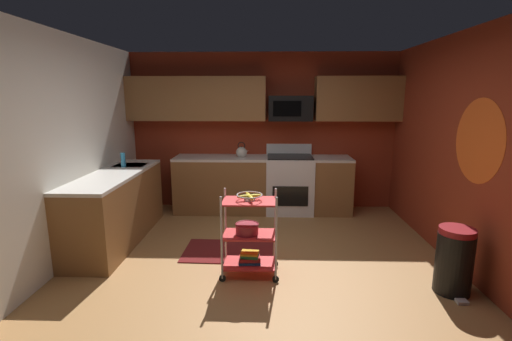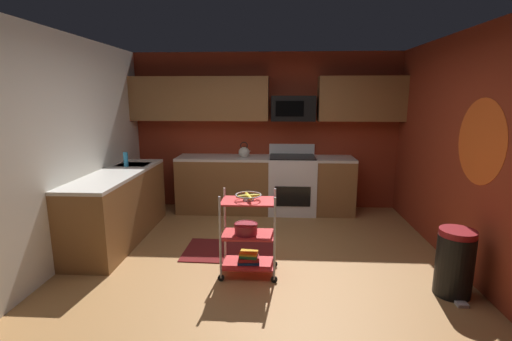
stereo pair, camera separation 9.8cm
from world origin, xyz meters
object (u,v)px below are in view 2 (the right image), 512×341
object	(u,v)px
rolling_cart	(249,234)
trash_can	(455,263)
fruit_bowl	(248,196)
mixing_bowl_large	(246,228)
oven_range	(292,184)
dish_soap_bottle	(126,159)
book_stack	(249,258)
kettle	(244,152)
microwave	(293,108)

from	to	relation	value
rolling_cart	trash_can	world-z (taller)	rolling_cart
rolling_cart	fruit_bowl	xyz separation A→B (m)	(0.00, -0.00, 0.42)
fruit_bowl	mixing_bowl_large	distance (m)	0.36
oven_range	rolling_cart	bearing A→B (deg)	-103.89
oven_range	dish_soap_bottle	bearing A→B (deg)	-159.13
book_stack	trash_can	distance (m)	2.03
kettle	fruit_bowl	bearing A→B (deg)	-83.83
mixing_bowl_large	microwave	bearing A→B (deg)	76.07
kettle	rolling_cart	bearing A→B (deg)	-83.83
mixing_bowl_large	book_stack	size ratio (longest dim) A/B	1.06
fruit_bowl	rolling_cart	bearing A→B (deg)	153.43
book_stack	kettle	size ratio (longest dim) A/B	0.90
kettle	dish_soap_bottle	world-z (taller)	kettle
fruit_bowl	mixing_bowl_large	xyz separation A→B (m)	(-0.03, 0.00, -0.36)
oven_range	trash_can	size ratio (longest dim) A/B	1.67
rolling_cart	dish_soap_bottle	bearing A→B (deg)	144.60
book_stack	rolling_cart	bearing A→B (deg)	135.00
book_stack	kettle	distance (m)	2.36
book_stack	trash_can	xyz separation A→B (m)	(2.00, -0.30, 0.14)
microwave	rolling_cart	world-z (taller)	microwave
microwave	mixing_bowl_large	bearing A→B (deg)	-103.93
oven_range	kettle	bearing A→B (deg)	-179.72
microwave	book_stack	size ratio (longest dim) A/B	2.94
oven_range	book_stack	distance (m)	2.30
oven_range	mixing_bowl_large	distance (m)	2.28
microwave	dish_soap_bottle	size ratio (longest dim) A/B	3.50
book_stack	trash_can	size ratio (longest dim) A/B	0.36
dish_soap_bottle	oven_range	bearing A→B (deg)	20.87
oven_range	trash_can	world-z (taller)	oven_range
fruit_bowl	book_stack	bearing A→B (deg)	180.00
mixing_bowl_large	trash_can	size ratio (longest dim) A/B	0.38
fruit_bowl	kettle	distance (m)	2.22
oven_range	trash_can	xyz separation A→B (m)	(1.46, -2.51, -0.15)
fruit_bowl	kettle	xyz separation A→B (m)	(-0.24, 2.21, 0.12)
oven_range	rolling_cart	world-z (taller)	oven_range
rolling_cart	mixing_bowl_large	xyz separation A→B (m)	(-0.03, 0.00, 0.07)
dish_soap_bottle	trash_can	distance (m)	4.22
oven_range	trash_can	distance (m)	2.91
book_stack	dish_soap_bottle	distance (m)	2.40
oven_range	kettle	xyz separation A→B (m)	(-0.79, -0.00, 0.52)
fruit_bowl	book_stack	world-z (taller)	fruit_bowl
book_stack	trash_can	world-z (taller)	trash_can
fruit_bowl	dish_soap_bottle	xyz separation A→B (m)	(-1.83, 1.30, 0.14)
oven_range	mixing_bowl_large	bearing A→B (deg)	-104.57
rolling_cart	trash_can	distance (m)	2.03
mixing_bowl_large	kettle	distance (m)	2.27
rolling_cart	book_stack	xyz separation A→B (m)	(0.00, -0.00, -0.27)
rolling_cart	dish_soap_bottle	world-z (taller)	dish_soap_bottle
microwave	kettle	bearing A→B (deg)	-172.13
microwave	rolling_cart	bearing A→B (deg)	-103.28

